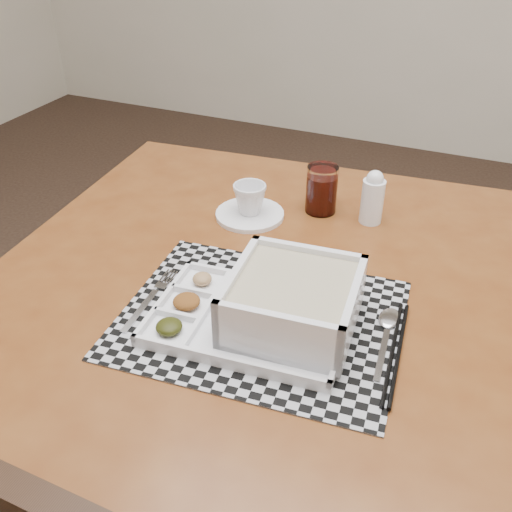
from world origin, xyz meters
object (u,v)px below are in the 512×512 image
at_px(dining_table, 272,317).
at_px(serving_tray, 282,307).
at_px(juice_glass, 321,191).
at_px(cup, 250,199).
at_px(creamer_bottle, 373,198).

bearing_deg(dining_table, serving_tray, -61.44).
bearing_deg(dining_table, juice_glass, 90.88).
relative_size(serving_tray, juice_glass, 3.24).
height_order(dining_table, cup, cup).
bearing_deg(creamer_bottle, cup, -161.17).
distance_m(dining_table, serving_tray, 0.18).
height_order(dining_table, serving_tray, serving_tray).
relative_size(dining_table, cup, 15.94).
bearing_deg(dining_table, cup, 123.77).
bearing_deg(cup, creamer_bottle, 2.26).
bearing_deg(creamer_bottle, juice_glass, 179.09).
bearing_deg(juice_glass, serving_tray, -80.94).
distance_m(serving_tray, creamer_bottle, 0.40).
bearing_deg(serving_tray, cup, 122.03).
distance_m(serving_tray, juice_glass, 0.41).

